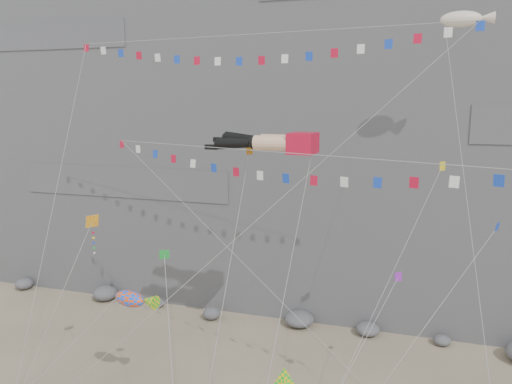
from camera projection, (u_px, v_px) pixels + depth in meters
cliff at (332, 53)px, 54.19m from camera, size 80.00×28.00×50.00m
talus_boulders at (299, 320)px, 44.41m from camera, size 60.00×3.00×1.20m
legs_kite at (272, 143)px, 32.28m from camera, size 7.44×15.91×22.35m
flag_banner_upper at (250, 35)px, 32.28m from camera, size 27.17×13.32×28.95m
flag_banner_lower at (273, 152)px, 28.89m from camera, size 26.29×10.33×21.86m
harlequin_kite at (92, 222)px, 30.81m from camera, size 4.01×6.86×14.08m
fish_windsock at (129, 299)px, 30.90m from camera, size 9.19×6.18×11.80m
blimp_windsock at (461, 20)px, 32.74m from camera, size 4.47×15.77×29.31m
small_kite_a at (248, 158)px, 34.11m from camera, size 2.12×15.12×21.87m
small_kite_b at (396, 281)px, 27.47m from camera, size 6.02×10.17×14.91m
small_kite_c at (165, 258)px, 28.25m from camera, size 5.71×9.20×14.87m
small_kite_d at (440, 171)px, 30.40m from camera, size 7.93×14.47×22.15m
small_kite_e at (492, 234)px, 26.49m from camera, size 10.33×10.13×18.91m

